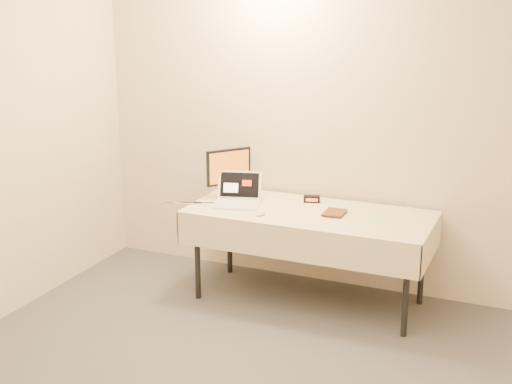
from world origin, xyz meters
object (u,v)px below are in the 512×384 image
at_px(laptop, 238,196).
at_px(monitor, 229,169).
at_px(table, 310,219).
at_px(book, 325,200).

xyz_separation_m(laptop, monitor, (-0.14, 0.14, 0.18)).
bearing_deg(monitor, table, -61.12).
distance_m(laptop, book, 0.71).
bearing_deg(table, book, 4.84).
height_order(laptop, book, laptop).
distance_m(monitor, book, 0.87).
relative_size(table, book, 9.00).
xyz_separation_m(table, monitor, (-0.74, 0.12, 0.30)).
xyz_separation_m(monitor, book, (0.85, -0.11, -0.13)).
bearing_deg(book, laptop, -178.61).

